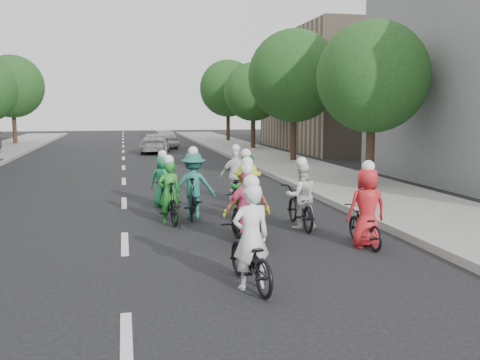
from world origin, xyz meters
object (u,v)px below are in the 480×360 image
object	(u,v)px
cyclist_6	(300,203)
cyclist_3	(246,215)
cyclist_0	(250,251)
follow_car_lead	(155,143)
cyclist_9	(163,186)
cyclist_1	(246,194)
cyclist_4	(366,216)
follow_car_trail	(163,138)
cyclist_5	(169,199)
cyclist_2	(247,209)
cyclist_7	(193,190)
cyclist_8	(235,181)

from	to	relation	value
cyclist_6	cyclist_3	bearing A→B (deg)	39.71
cyclist_0	follow_car_lead	xyz separation A→B (m)	(0.05, 26.68, 0.02)
follow_car_lead	cyclist_9	bearing A→B (deg)	94.95
cyclist_1	cyclist_4	bearing A→B (deg)	120.76
follow_car_lead	follow_car_trail	distance (m)	4.43
cyclist_0	cyclist_5	distance (m)	5.23
follow_car_lead	follow_car_trail	bearing A→B (deg)	-92.87
cyclist_9	cyclist_0	bearing A→B (deg)	103.62
cyclist_2	cyclist_7	distance (m)	2.69
cyclist_2	cyclist_4	world-z (taller)	cyclist_2
cyclist_6	cyclist_9	bearing A→B (deg)	-48.42
cyclist_5	follow_car_lead	bearing A→B (deg)	-101.00
cyclist_1	follow_car_trail	xyz separation A→B (m)	(-0.19, 26.14, 0.00)
cyclist_0	cyclist_4	xyz separation A→B (m)	(2.93, 1.98, 0.04)
cyclist_2	follow_car_trail	xyz separation A→B (m)	(0.21, 27.98, 0.03)
cyclist_5	cyclist_4	bearing A→B (deg)	131.38
cyclist_8	follow_car_trail	bearing A→B (deg)	-80.10
cyclist_8	follow_car_lead	world-z (taller)	cyclist_8
cyclist_4	cyclist_8	world-z (taller)	cyclist_4
cyclist_4	cyclist_7	xyz separation A→B (m)	(-3.12, 3.64, 0.10)
cyclist_4	cyclist_5	distance (m)	4.95
cyclist_4	follow_car_trail	size ratio (longest dim) A/B	0.44
cyclist_3	cyclist_0	bearing A→B (deg)	67.10
cyclist_0	follow_car_trail	distance (m)	31.05
cyclist_1	cyclist_7	bearing A→B (deg)	-32.12
cyclist_2	follow_car_lead	distance (m)	23.63
cyclist_2	cyclist_3	distance (m)	0.41
follow_car_trail	cyclist_2	bearing A→B (deg)	79.47
cyclist_1	cyclist_0	bearing A→B (deg)	75.86
cyclist_4	follow_car_lead	distance (m)	24.87
cyclist_4	cyclist_2	bearing A→B (deg)	-24.15
cyclist_4	cyclist_8	bearing A→B (deg)	-74.97
cyclist_4	cyclist_9	distance (m)	6.70
follow_car_trail	cyclist_7	bearing A→B (deg)	77.55
cyclist_0	cyclist_4	distance (m)	3.54
cyclist_2	cyclist_6	distance (m)	1.76
cyclist_0	cyclist_9	size ratio (longest dim) A/B	1.14
cyclist_6	follow_car_trail	xyz separation A→B (m)	(-1.32, 27.10, 0.10)
cyclist_0	cyclist_8	bearing A→B (deg)	-107.15
cyclist_1	cyclist_9	distance (m)	3.23
cyclist_1	cyclist_6	bearing A→B (deg)	137.38
cyclist_0	cyclist_9	world-z (taller)	cyclist_0
cyclist_6	follow_car_lead	bearing A→B (deg)	-83.16
cyclist_2	cyclist_9	world-z (taller)	cyclist_2
cyclist_0	cyclist_1	distance (m)	5.01
cyclist_0	cyclist_5	xyz separation A→B (m)	(-0.85, 5.16, 0.02)
cyclist_3	cyclist_6	bearing A→B (deg)	-152.88
cyclist_8	follow_car_trail	world-z (taller)	cyclist_8
cyclist_0	cyclist_6	xyz separation A→B (m)	(2.18, 3.94, 0.02)
cyclist_5	cyclist_2	bearing A→B (deg)	117.11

